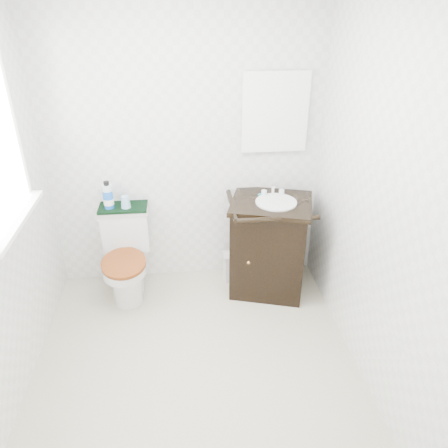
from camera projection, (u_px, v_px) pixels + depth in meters
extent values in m
plane|color=#B6B192|center=(196.00, 371.00, 2.96)|extent=(2.40, 2.40, 0.00)
plane|color=silver|center=(185.00, 146.00, 3.45)|extent=(2.40, 0.00, 2.40)
plane|color=silver|center=(203.00, 388.00, 1.34)|extent=(2.40, 0.00, 2.40)
plane|color=silver|center=(382.00, 205.00, 2.49)|extent=(0.00, 2.40, 2.40)
cube|color=silver|center=(275.00, 113.00, 3.37)|extent=(0.50, 0.02, 0.60)
cylinder|color=silver|center=(127.00, 283.00, 3.55)|extent=(0.23, 0.23, 0.36)
cube|color=silver|center=(130.00, 266.00, 3.77)|extent=(0.23, 0.28, 0.36)
cube|color=silver|center=(126.00, 230.00, 3.62)|extent=(0.38, 0.18, 0.34)
cube|color=silver|center=(123.00, 210.00, 3.53)|extent=(0.39, 0.20, 0.03)
cylinder|color=silver|center=(124.00, 268.00, 3.43)|extent=(0.34, 0.34, 0.08)
cylinder|color=brown|center=(124.00, 263.00, 3.40)|extent=(0.38, 0.38, 0.03)
cube|color=black|center=(269.00, 248.00, 3.63)|extent=(0.70, 0.64, 0.78)
cube|color=black|center=(271.00, 204.00, 3.43)|extent=(0.75, 0.69, 0.04)
cylinder|color=silver|center=(276.00, 202.00, 3.40)|extent=(0.32, 0.32, 0.01)
ellipsoid|color=silver|center=(276.00, 209.00, 3.43)|extent=(0.28, 0.28, 0.14)
cylinder|color=silver|center=(273.00, 190.00, 3.50)|extent=(0.02, 0.02, 0.10)
cube|color=silver|center=(234.00, 268.00, 3.86)|extent=(0.17, 0.14, 0.24)
cube|color=silver|center=(234.00, 255.00, 3.80)|extent=(0.19, 0.16, 0.03)
cube|color=black|center=(123.00, 207.00, 3.52)|extent=(0.39, 0.22, 0.02)
cylinder|color=blue|center=(108.00, 199.00, 3.46)|extent=(0.08, 0.08, 0.15)
cylinder|color=silver|center=(107.00, 188.00, 3.41)|extent=(0.08, 0.08, 0.05)
cylinder|color=black|center=(106.00, 183.00, 3.39)|extent=(0.04, 0.04, 0.03)
cone|color=#83B6D7|center=(125.00, 202.00, 3.47)|extent=(0.08, 0.08, 0.10)
ellipsoid|color=#1A6B7D|center=(261.00, 194.00, 3.52)|extent=(0.06, 0.04, 0.02)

